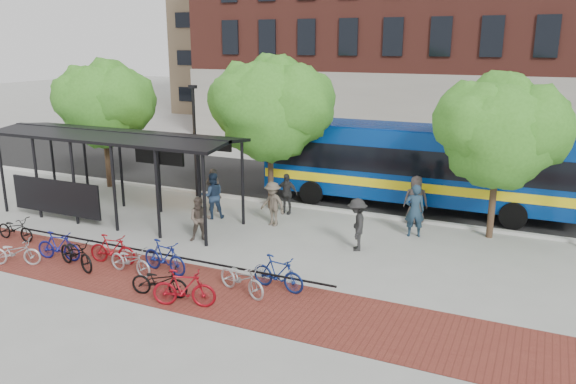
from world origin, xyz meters
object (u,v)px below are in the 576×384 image
at_px(bike_3, 59,246).
at_px(bike_4, 76,253).
at_px(bike_7, 164,257).
at_px(pedestrian_9, 357,225).
at_px(tree_c, 502,128).
at_px(bike_8, 159,281).
at_px(tree_a, 105,101).
at_px(bus, 415,161).
at_px(bike_6, 130,260).
at_px(pedestrian_3, 273,204).
at_px(bike_10, 242,278).
at_px(pedestrian_8, 200,219).
at_px(pedestrian_4, 286,194).
at_px(tree_b, 273,105).
at_px(lamp_post_left, 195,138).
at_px(bike_9, 184,288).
at_px(pedestrian_7, 415,211).
at_px(bike_11, 278,273).
at_px(pedestrian_6, 416,200).
at_px(bike_2, 15,252).
at_px(pedestrian_1, 214,190).
at_px(bike_0, 15,229).
at_px(bike_5, 112,249).
at_px(pedestrian_2, 213,196).
at_px(bus_shelter, 113,145).

relative_size(bike_3, bike_4, 0.85).
distance_m(bike_7, pedestrian_9, 6.53).
distance_m(tree_c, bike_8, 12.74).
bearing_deg(pedestrian_9, tree_a, -123.73).
xyz_separation_m(bus, bike_7, (-5.37, -10.49, -1.50)).
bearing_deg(bike_6, pedestrian_3, -9.36).
relative_size(bike_10, pedestrian_8, 1.12).
bearing_deg(pedestrian_4, tree_b, 147.61).
distance_m(lamp_post_left, bike_9, 11.62).
distance_m(bus, pedestrian_7, 4.07).
bearing_deg(tree_b, pedestrian_8, -96.52).
bearing_deg(bike_3, bike_11, -91.88).
bearing_deg(pedestrian_7, pedestrian_4, -25.85).
distance_m(pedestrian_6, pedestrian_7, 1.58).
relative_size(bike_8, bike_9, 0.97).
bearing_deg(bike_2, pedestrian_1, -42.26).
distance_m(tree_b, bike_2, 11.14).
xyz_separation_m(bike_0, bike_4, (3.96, -1.04, 0.06)).
bearing_deg(bike_6, bike_11, -71.61).
bearing_deg(tree_a, bus, 10.72).
height_order(tree_b, bike_5, tree_b).
relative_size(bus, bike_7, 7.46).
bearing_deg(bus, bike_5, -125.24).
bearing_deg(pedestrian_8, pedestrian_3, 30.75).
relative_size(bike_0, bike_7, 0.96).
xyz_separation_m(pedestrian_1, pedestrian_2, (0.46, -0.83, 0.01)).
distance_m(bus_shelter, bike_10, 9.58).
xyz_separation_m(tree_b, lamp_post_left, (-4.10, 0.25, -1.71)).
distance_m(bike_8, pedestrian_1, 8.29).
bearing_deg(bike_7, tree_b, 9.17).
height_order(bike_6, bike_7, bike_7).
distance_m(lamp_post_left, bike_7, 9.29).
bearing_deg(bike_2, pedestrian_7, -77.04).
bearing_deg(tree_b, bike_2, -117.00).
height_order(tree_c, bike_6, tree_c).
xyz_separation_m(bike_2, bike_11, (8.51, 1.85, 0.08)).
xyz_separation_m(bike_11, pedestrian_1, (-5.87, 5.93, 0.41)).
xyz_separation_m(bike_3, pedestrian_1, (1.70, 6.87, 0.45)).
relative_size(bike_7, bike_11, 1.01).
bearing_deg(pedestrian_9, tree_b, -144.77).
bearing_deg(bike_0, pedestrian_4, -46.85).
height_order(bike_4, bike_7, bike_7).
bearing_deg(pedestrian_7, pedestrian_8, 9.33).
relative_size(pedestrian_2, pedestrian_8, 1.16).
height_order(lamp_post_left, pedestrian_8, lamp_post_left).
distance_m(bike_4, bike_6, 1.91).
distance_m(bike_6, bike_11, 4.73).
relative_size(bike_2, bike_3, 1.03).
distance_m(bike_3, bike_7, 3.87).
bearing_deg(pedestrian_1, pedestrian_6, -175.75).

